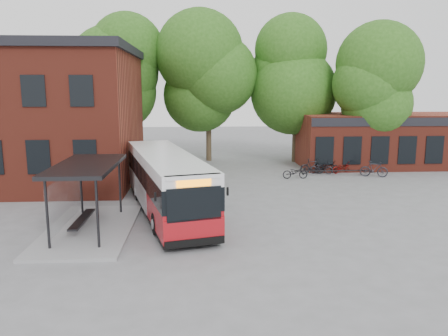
{
  "coord_description": "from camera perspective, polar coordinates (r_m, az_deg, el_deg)",
  "views": [
    {
      "loc": [
        0.1,
        -18.99,
        5.91
      ],
      "look_at": [
        1.39,
        2.43,
        2.0
      ],
      "focal_mm": 35.0,
      "sensor_mm": 36.0,
      "label": 1
    }
  ],
  "objects": [
    {
      "name": "bicycle_1",
      "position": [
        31.29,
        11.45,
        0.23
      ],
      "size": [
        1.85,
        0.74,
        1.08
      ],
      "primitive_type": "imported",
      "rotation": [
        0.0,
        0.0,
        1.7
      ],
      "color": "black",
      "rests_on": "ground"
    },
    {
      "name": "bus_shelter",
      "position": [
        19.1,
        -17.32,
        -3.66
      ],
      "size": [
        3.6,
        7.0,
        2.9
      ],
      "primitive_type": null,
      "color": "black",
      "rests_on": "ground"
    },
    {
      "name": "bicycle_4",
      "position": [
        31.7,
        13.36,
        0.14
      ],
      "size": [
        1.83,
        0.98,
        0.91
      ],
      "primitive_type": "imported",
      "rotation": [
        0.0,
        0.0,
        1.79
      ],
      "color": "black",
      "rests_on": "ground"
    },
    {
      "name": "city_bus",
      "position": [
        21.2,
        -7.58,
        -1.97
      ],
      "size": [
        5.15,
        11.5,
        2.86
      ],
      "primitive_type": null,
      "rotation": [
        0.0,
        0.0,
        0.25
      ],
      "color": "#A9121A",
      "rests_on": "ground"
    },
    {
      "name": "ground",
      "position": [
        19.89,
        -3.61,
        -6.98
      ],
      "size": [
        100.0,
        100.0,
        0.0
      ],
      "primitive_type": "plane",
      "color": "slate"
    },
    {
      "name": "tree_3",
      "position": [
        33.59,
        19.32,
        7.58
      ],
      "size": [
        7.04,
        7.04,
        9.28
      ],
      "primitive_type": null,
      "color": "#265516",
      "rests_on": "ground"
    },
    {
      "name": "shop_row",
      "position": [
        36.41,
        20.78,
        3.49
      ],
      "size": [
        14.0,
        6.2,
        4.0
      ],
      "primitive_type": null,
      "color": "maroon",
      "rests_on": "ground"
    },
    {
      "name": "bicycle_7",
      "position": [
        31.26,
        19.0,
        -0.12
      ],
      "size": [
        1.89,
        1.12,
        1.1
      ],
      "primitive_type": "imported",
      "rotation": [
        0.0,
        0.0,
        1.21
      ],
      "color": "#22232A",
      "rests_on": "ground"
    },
    {
      "name": "bicycle_6",
      "position": [
        31.99,
        15.17,
        0.06
      ],
      "size": [
        1.66,
        1.03,
        0.82
      ],
      "primitive_type": "imported",
      "rotation": [
        0.0,
        0.0,
        1.91
      ],
      "color": "#5C0707",
      "rests_on": "ground"
    },
    {
      "name": "bicycle_2",
      "position": [
        31.36,
        12.58,
        0.01
      ],
      "size": [
        1.72,
        0.88,
        0.86
      ],
      "primitive_type": "imported",
      "rotation": [
        0.0,
        0.0,
        1.38
      ],
      "color": "black",
      "rests_on": "ground"
    },
    {
      "name": "tree_2",
      "position": [
        35.87,
        9.41,
        9.53
      ],
      "size": [
        7.92,
        7.92,
        11.0
      ],
      "primitive_type": null,
      "color": "#265516",
      "rests_on": "ground"
    },
    {
      "name": "tree_1",
      "position": [
        36.01,
        -2.04,
        9.19
      ],
      "size": [
        7.92,
        7.92,
        10.4
      ],
      "primitive_type": null,
      "color": "#265516",
      "rests_on": "ground"
    },
    {
      "name": "bike_rail",
      "position": [
        30.94,
        13.87,
        -0.63
      ],
      "size": [
        5.2,
        0.1,
        0.38
      ],
      "primitive_type": null,
      "color": "black",
      "rests_on": "ground"
    },
    {
      "name": "bicycle_0",
      "position": [
        29.4,
        9.28,
        -0.54
      ],
      "size": [
        1.66,
        0.58,
        0.87
      ],
      "primitive_type": "imported",
      "rotation": [
        0.0,
        0.0,
        1.57
      ],
      "color": "black",
      "rests_on": "ground"
    },
    {
      "name": "tree_0",
      "position": [
        35.52,
        -13.52,
        9.38
      ],
      "size": [
        7.92,
        7.92,
        11.0
      ],
      "primitive_type": null,
      "color": "#265516",
      "rests_on": "ground"
    }
  ]
}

